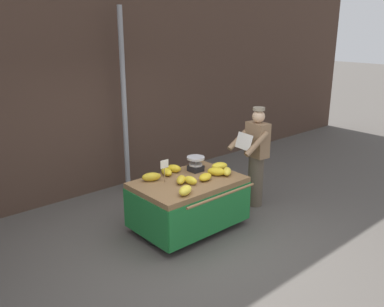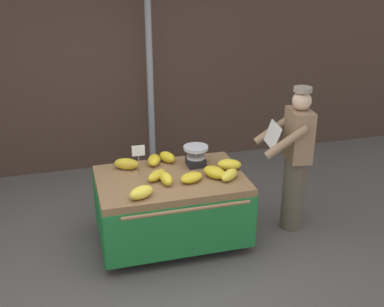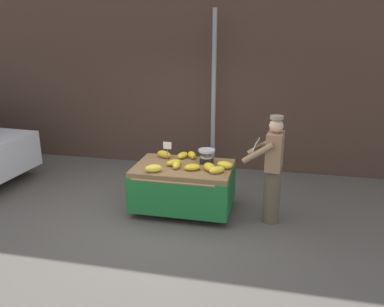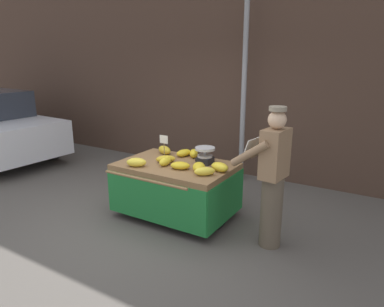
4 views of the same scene
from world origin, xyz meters
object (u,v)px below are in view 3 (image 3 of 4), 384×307
object	(u,v)px
banana_bunch_0	(183,155)
banana_bunch_9	(192,155)
banana_bunch_4	(153,168)
street_pole	(214,95)
price_sign	(167,147)
banana_bunch_6	(174,163)
banana_bunch_8	(176,165)
banana_bunch_1	(192,167)
banana_bunch_5	(209,167)
banana_bunch_3	(164,154)
weighing_scale	(207,156)
vendor_person	(272,169)
banana_bunch_7	(217,170)
banana_cart	(183,178)
banana_bunch_2	(225,165)

from	to	relation	value
banana_bunch_0	banana_bunch_9	xyz separation A→B (m)	(0.16, 0.02, 0.01)
banana_bunch_4	banana_bunch_9	world-z (taller)	banana_bunch_9
street_pole	banana_bunch_9	world-z (taller)	street_pole
price_sign	banana_bunch_6	bearing A→B (deg)	-49.08
banana_bunch_8	banana_bunch_1	bearing A→B (deg)	-5.63
banana_bunch_4	banana_bunch_0	bearing A→B (deg)	70.05
banana_bunch_5	banana_bunch_6	bearing A→B (deg)	169.69
banana_bunch_4	banana_bunch_6	world-z (taller)	banana_bunch_4
banana_bunch_6	street_pole	bearing A→B (deg)	80.74
banana_bunch_3	banana_bunch_6	xyz separation A→B (m)	(0.27, -0.35, -0.01)
price_sign	banana_bunch_4	world-z (taller)	price_sign
weighing_scale	banana_bunch_4	xyz separation A→B (m)	(-0.73, -0.61, -0.06)
vendor_person	banana_bunch_1	bearing A→B (deg)	-176.37
banana_bunch_6	banana_bunch_7	distance (m)	0.77
banana_cart	banana_bunch_9	bearing A→B (deg)	82.61
banana_bunch_4	banana_bunch_7	world-z (taller)	banana_bunch_4
banana_bunch_3	banana_bunch_9	xyz separation A→B (m)	(0.48, 0.07, -0.00)
vendor_person	street_pole	bearing A→B (deg)	121.90
banana_bunch_7	banana_bunch_9	bearing A→B (deg)	130.59
banana_bunch_1	banana_bunch_9	distance (m)	0.59
banana_bunch_4	banana_cart	bearing A→B (deg)	44.83
banana_bunch_8	banana_bunch_2	bearing A→B (deg)	12.54
weighing_scale	banana_bunch_2	distance (m)	0.39
street_pole	vendor_person	xyz separation A→B (m)	(1.26, -2.03, -0.78)
banana_bunch_2	banana_bunch_7	bearing A→B (deg)	-109.06
banana_bunch_7	banana_bunch_3	bearing A→B (deg)	151.24
price_sign	banana_bunch_1	size ratio (longest dim) A/B	1.31
banana_bunch_2	banana_bunch_8	distance (m)	0.78
weighing_scale	banana_bunch_0	world-z (taller)	weighing_scale
banana_bunch_4	banana_bunch_9	distance (m)	0.90
banana_bunch_1	banana_bunch_5	size ratio (longest dim) A/B	0.93
banana_bunch_2	banana_cart	bearing A→B (deg)	-177.75
banana_bunch_0	banana_bunch_8	bearing A→B (deg)	-86.89
banana_bunch_5	banana_bunch_3	bearing A→B (deg)	152.18
price_sign	banana_bunch_2	distance (m)	1.02
banana_bunch_3	weighing_scale	bearing A→B (deg)	-8.25
banana_cart	banana_bunch_4	world-z (taller)	banana_bunch_4
banana_bunch_3	banana_bunch_6	world-z (taller)	banana_bunch_3
banana_bunch_8	weighing_scale	bearing A→B (deg)	40.69
price_sign	banana_bunch_7	world-z (taller)	price_sign
street_pole	price_sign	xyz separation A→B (m)	(-0.48, -1.77, -0.62)
weighing_scale	banana_bunch_4	bearing A→B (deg)	-140.29
street_pole	banana_bunch_1	xyz separation A→B (m)	(0.02, -2.11, -0.81)
vendor_person	banana_bunch_4	bearing A→B (deg)	-170.76
banana_bunch_1	banana_bunch_8	size ratio (longest dim) A/B	1.11
banana_bunch_5	banana_bunch_1	bearing A→B (deg)	-171.99
vendor_person	banana_bunch_3	bearing A→B (deg)	167.08
banana_bunch_4	banana_bunch_5	bearing A→B (deg)	16.81
street_pole	banana_bunch_5	size ratio (longest dim) A/B	11.85
street_pole	banana_bunch_0	distance (m)	1.77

